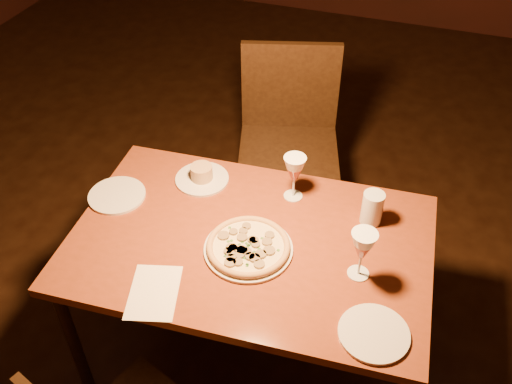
% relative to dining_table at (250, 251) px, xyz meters
% --- Properties ---
extents(floor, '(7.00, 7.00, 0.00)m').
position_rel_dining_table_xyz_m(floor, '(-0.15, 0.06, -0.63)').
color(floor, black).
rests_on(floor, ground).
extents(dining_table, '(1.34, 0.91, 0.69)m').
position_rel_dining_table_xyz_m(dining_table, '(0.00, 0.00, 0.00)').
color(dining_table, brown).
rests_on(dining_table, floor).
extents(chair_far, '(0.58, 0.58, 0.97)m').
position_rel_dining_table_xyz_m(chair_far, '(-0.10, 0.84, -0.08)').
color(chair_far, black).
rests_on(chair_far, floor).
extents(pizza_plate, '(0.31, 0.31, 0.03)m').
position_rel_dining_table_xyz_m(pizza_plate, '(0.01, -0.05, 0.08)').
color(pizza_plate, silver).
rests_on(pizza_plate, dining_table).
extents(ramekin_saucer, '(0.22, 0.22, 0.07)m').
position_rel_dining_table_xyz_m(ramekin_saucer, '(-0.29, 0.25, 0.08)').
color(ramekin_saucer, silver).
rests_on(ramekin_saucer, dining_table).
extents(wine_glass_far, '(0.09, 0.09, 0.19)m').
position_rel_dining_table_xyz_m(wine_glass_far, '(0.08, 0.28, 0.16)').
color(wine_glass_far, '#AA4D47').
rests_on(wine_glass_far, dining_table).
extents(wine_glass_right, '(0.09, 0.09, 0.19)m').
position_rel_dining_table_xyz_m(wine_glass_right, '(0.40, -0.03, 0.16)').
color(wine_glass_right, '#AA4D47').
rests_on(wine_glass_right, dining_table).
extents(water_tumbler, '(0.08, 0.08, 0.13)m').
position_rel_dining_table_xyz_m(water_tumbler, '(0.39, 0.24, 0.13)').
color(water_tumbler, silver).
rests_on(water_tumbler, dining_table).
extents(side_plate_left, '(0.22, 0.22, 0.01)m').
position_rel_dining_table_xyz_m(side_plate_left, '(-0.57, 0.05, 0.07)').
color(side_plate_left, silver).
rests_on(side_plate_left, dining_table).
extents(side_plate_near, '(0.22, 0.22, 0.01)m').
position_rel_dining_table_xyz_m(side_plate_near, '(0.49, -0.26, 0.07)').
color(side_plate_near, silver).
rests_on(side_plate_near, dining_table).
extents(menu_card, '(0.22, 0.27, 0.00)m').
position_rel_dining_table_xyz_m(menu_card, '(-0.22, -0.33, 0.06)').
color(menu_card, white).
rests_on(menu_card, dining_table).
extents(pendant_light, '(0.12, 0.12, 0.12)m').
position_rel_dining_table_xyz_m(pendant_light, '(-0.00, -0.00, 0.93)').
color(pendant_light, '#FF9C47').
rests_on(pendant_light, ceiling).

